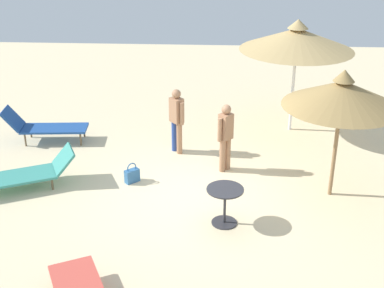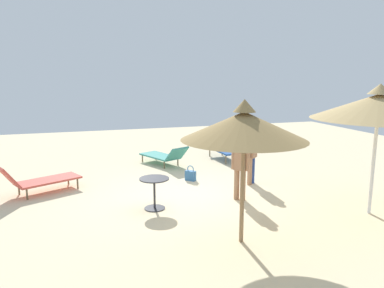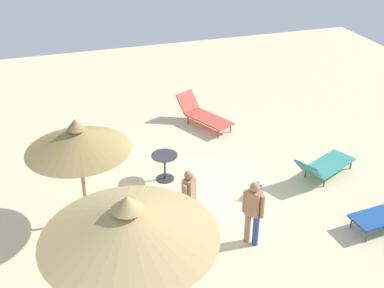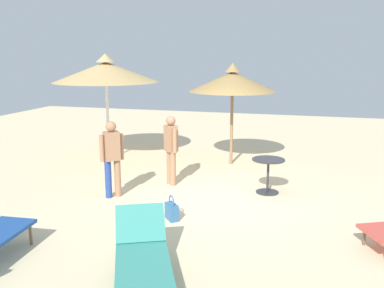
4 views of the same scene
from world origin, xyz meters
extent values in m
cube|color=beige|center=(0.00, 0.00, -0.05)|extent=(24.00, 24.00, 0.10)
cylinder|color=white|center=(-3.50, 2.15, 1.23)|extent=(0.07, 0.07, 2.47)
cone|color=tan|center=(-3.50, 2.15, 2.33)|extent=(2.74, 2.74, 0.52)
cone|color=tan|center=(-3.50, 2.15, 2.70)|extent=(0.49, 0.49, 0.22)
cylinder|color=olive|center=(-0.25, 2.59, 1.07)|extent=(0.08, 0.08, 2.15)
cone|color=#997A47|center=(-0.25, 2.59, 2.12)|extent=(2.19, 2.19, 0.49)
cone|color=#997A47|center=(-0.25, 2.59, 2.47)|extent=(0.39, 0.39, 0.22)
cube|color=#CC4C3F|center=(3.27, -1.55, 0.30)|extent=(1.69, 1.28, 0.05)
cylinder|color=brown|center=(2.81, -2.09, 0.14)|extent=(0.04, 0.04, 0.28)
cylinder|color=brown|center=(2.57, -1.59, 0.14)|extent=(0.04, 0.04, 0.28)
cylinder|color=brown|center=(3.98, -1.52, 0.14)|extent=(0.04, 0.04, 0.28)
cylinder|color=brown|center=(3.74, -1.02, 0.14)|extent=(0.04, 0.04, 0.28)
cube|color=#CC4C3F|center=(4.14, -1.13, 0.59)|extent=(0.66, 0.78, 0.55)
cube|color=teal|center=(-0.12, -3.67, 0.27)|extent=(1.23, 1.62, 0.05)
cylinder|color=brown|center=(0.40, -4.11, 0.12)|extent=(0.04, 0.04, 0.24)
cylinder|color=brown|center=(-0.12, -4.35, 0.12)|extent=(0.04, 0.04, 0.24)
cylinder|color=brown|center=(-0.12, -2.99, 0.12)|extent=(0.04, 0.04, 0.24)
cylinder|color=brown|center=(-0.64, -3.23, 0.12)|extent=(0.04, 0.04, 0.24)
cube|color=teal|center=(-0.51, -2.84, 0.50)|extent=(0.79, 0.66, 0.44)
cube|color=#1E478C|center=(-2.44, -3.61, 0.34)|extent=(0.73, 1.60, 0.05)
cylinder|color=brown|center=(-2.75, -2.98, 0.16)|extent=(0.04, 0.04, 0.31)
cylinder|color=brown|center=(-2.24, -2.94, 0.16)|extent=(0.04, 0.04, 0.31)
cylinder|color=brown|center=(-2.65, -4.28, 0.16)|extent=(0.04, 0.04, 0.31)
cylinder|color=brown|center=(-2.14, -4.24, 0.16)|extent=(0.04, 0.04, 0.31)
cube|color=#1E478C|center=(-2.37, -4.57, 0.60)|extent=(0.64, 0.46, 0.51)
cylinder|color=navy|center=(-2.09, -0.68, 0.38)|extent=(0.13, 0.13, 0.76)
cylinder|color=#A57554|center=(-1.95, -0.55, 0.38)|extent=(0.13, 0.13, 0.76)
cube|color=#A57554|center=(-2.02, -0.62, 1.04)|extent=(0.36, 0.36, 0.57)
sphere|color=#A57554|center=(-2.02, -0.62, 1.43)|extent=(0.20, 0.20, 0.20)
cylinder|color=#A57554|center=(-2.17, -0.75, 1.01)|extent=(0.09, 0.09, 0.52)
cylinder|color=#A57554|center=(-1.88, -0.49, 1.01)|extent=(0.09, 0.09, 0.52)
cylinder|color=#A57554|center=(-1.12, 0.44, 0.37)|extent=(0.13, 0.13, 0.75)
cylinder|color=#A57554|center=(-1.23, 0.55, 0.37)|extent=(0.13, 0.13, 0.75)
cube|color=#A57554|center=(-1.17, 0.49, 1.03)|extent=(0.34, 0.34, 0.56)
sphere|color=#A57554|center=(-1.17, 0.49, 1.41)|extent=(0.20, 0.20, 0.20)
cylinder|color=#A57554|center=(-1.05, 0.37, 1.00)|extent=(0.09, 0.09, 0.52)
cylinder|color=#A57554|center=(-1.30, 0.62, 1.00)|extent=(0.09, 0.09, 0.52)
cube|color=#336699|center=(-0.52, -1.43, 0.14)|extent=(0.31, 0.32, 0.28)
torus|color=#336699|center=(-0.52, -1.43, 0.33)|extent=(0.16, 0.18, 0.22)
cylinder|color=#2D2D33|center=(0.91, 0.48, 0.70)|extent=(0.67, 0.67, 0.02)
cylinder|color=#2D2D33|center=(0.91, 0.48, 0.34)|extent=(0.05, 0.05, 0.69)
cylinder|color=#2D2D33|center=(0.91, 0.48, 0.01)|extent=(0.47, 0.47, 0.02)
camera|label=1|loc=(9.03, 0.34, 5.35)|focal=49.37mm
camera|label=2|loc=(2.47, 8.28, 2.98)|focal=34.42mm
camera|label=3|loc=(-9.11, 2.97, 6.80)|focal=44.65mm
camera|label=4|loc=(1.70, -7.98, 2.82)|focal=39.77mm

